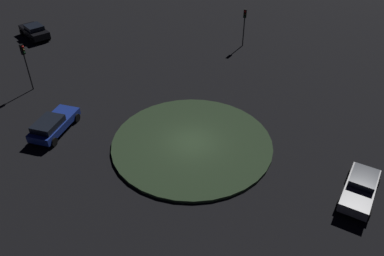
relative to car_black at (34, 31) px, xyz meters
The scene contains 7 objects.
ground_plane 26.86m from the car_black, 82.45° to the right, with size 121.48×121.48×0.00m, color black.
roundabout_island 26.86m from the car_black, 82.45° to the right, with size 11.89×11.89×0.22m, color #2D4228.
car_black is the anchor object (origin of this frame).
car_blue 19.79m from the car_black, 102.68° to the right, with size 4.69×4.26×1.40m.
car_grey 38.06m from the car_black, 76.13° to the right, with size 4.64×3.38×1.42m.
traffic_light_northwest 12.54m from the car_black, 107.71° to the right, with size 0.37×0.39×4.36m.
traffic_light_northeast 23.92m from the car_black, 40.37° to the right, with size 0.39×0.37×4.10m.
Camera 1 is at (-12.82, -18.41, 17.92)m, focal length 36.08 mm.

